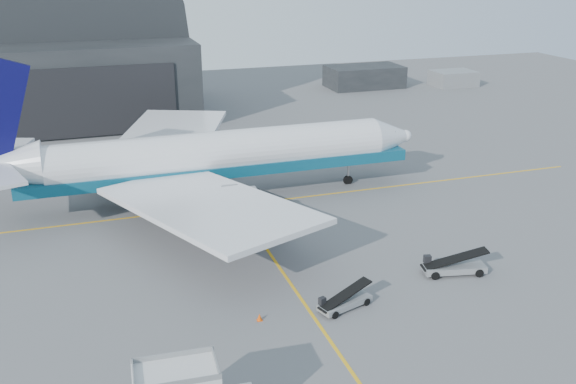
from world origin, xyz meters
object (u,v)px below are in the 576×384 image
object	(u,v)px
pushback_tug	(262,228)
belt_loader_b	(453,266)
airliner	(202,157)
belt_loader_a	(344,302)

from	to	relation	value
pushback_tug	belt_loader_b	size ratio (longest dim) A/B	0.87
airliner	belt_loader_a	xyz separation A→B (m)	(5.31, -24.41, -4.13)
airliner	pushback_tug	xyz separation A→B (m)	(3.14, -10.52, -3.87)
pushback_tug	belt_loader_b	distance (m)	17.10
belt_loader_a	belt_loader_b	xyz separation A→B (m)	(10.32, 2.20, 0.10)
belt_loader_b	pushback_tug	bearing A→B (deg)	148.34
pushback_tug	belt_loader_a	bearing A→B (deg)	-75.91
airliner	belt_loader_a	size ratio (longest dim) A/B	10.58
airliner	pushback_tug	bearing A→B (deg)	-73.38
belt_loader_a	belt_loader_b	bearing A→B (deg)	-6.09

